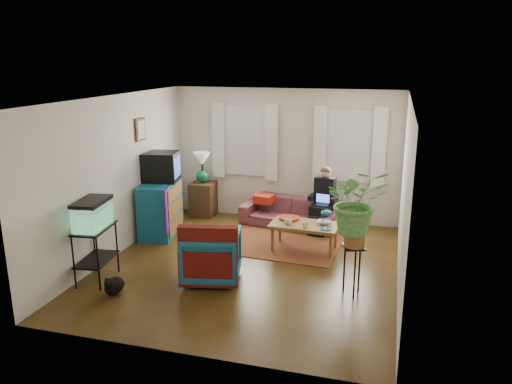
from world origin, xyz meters
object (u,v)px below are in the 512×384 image
(sofa, at_px, (289,208))
(plant_stand, at_px, (353,271))
(dresser, at_px, (160,208))
(coffee_table, at_px, (304,237))
(aquarium_stand, at_px, (96,254))
(armchair, at_px, (212,253))
(side_table, at_px, (203,199))

(sofa, height_order, plant_stand, sofa)
(plant_stand, bearing_deg, sofa, 118.86)
(dresser, bearing_deg, plant_stand, -33.17)
(coffee_table, bearing_deg, aquarium_stand, -140.95)
(aquarium_stand, bearing_deg, dresser, 82.24)
(armchair, height_order, plant_stand, armchair)
(aquarium_stand, xyz_separation_m, armchair, (1.61, 0.48, 0.01))
(side_table, distance_m, armchair, 3.12)
(side_table, xyz_separation_m, coffee_table, (2.36, -1.35, -0.11))
(sofa, xyz_separation_m, coffee_table, (0.50, -1.15, -0.13))
(sofa, relative_size, dresser, 1.69)
(side_table, relative_size, armchair, 0.84)
(armchair, bearing_deg, coffee_table, -138.37)
(dresser, height_order, armchair, dresser)
(coffee_table, distance_m, plant_stand, 1.72)
(aquarium_stand, relative_size, plant_stand, 1.14)
(sofa, distance_m, dresser, 2.44)
(side_table, relative_size, aquarium_stand, 0.85)
(armchair, xyz_separation_m, coffee_table, (1.10, 1.50, -0.18))
(dresser, relative_size, aquarium_stand, 1.35)
(armchair, xyz_separation_m, plant_stand, (2.03, 0.06, -0.06))
(sofa, distance_m, coffee_table, 1.27)
(aquarium_stand, height_order, plant_stand, aquarium_stand)
(dresser, distance_m, coffee_table, 2.71)
(side_table, distance_m, aquarium_stand, 3.35)
(sofa, relative_size, side_table, 2.68)
(side_table, relative_size, coffee_table, 0.61)
(aquarium_stand, bearing_deg, sofa, 47.39)
(side_table, bearing_deg, dresser, -105.14)
(aquarium_stand, bearing_deg, armchair, 9.05)
(sofa, relative_size, armchair, 2.25)
(aquarium_stand, height_order, armchair, armchair)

